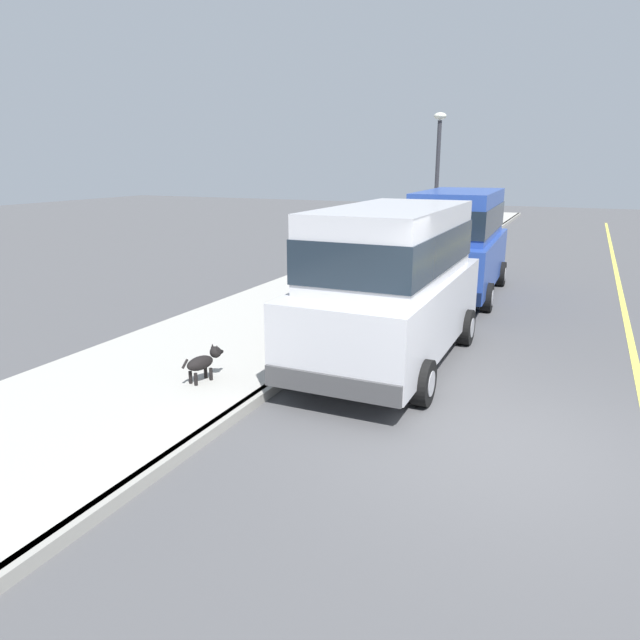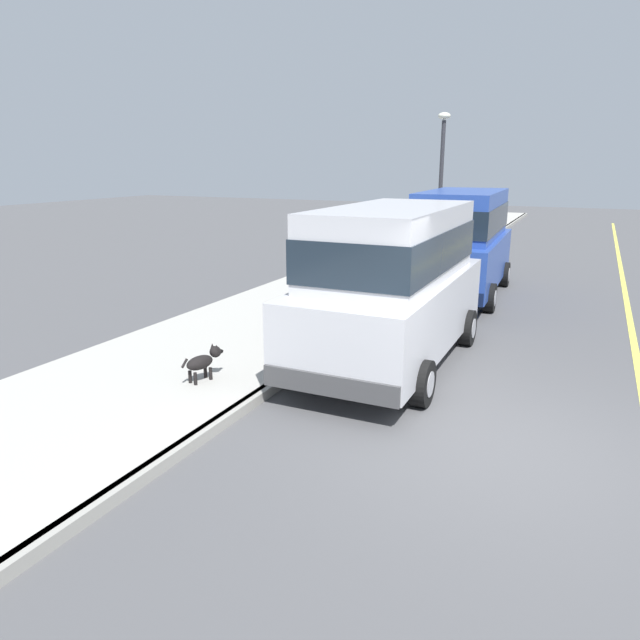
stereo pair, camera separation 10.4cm
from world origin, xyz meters
name	(u,v)px [view 1 (the left image)]	position (x,y,z in m)	size (l,w,h in m)	color
ground_plane	(500,449)	(0.00, 0.00, 0.00)	(80.00, 80.00, 0.00)	#4C4C4F
curb	(258,398)	(-3.20, 0.00, 0.07)	(0.16, 64.00, 0.14)	gray
sidewalk	(153,378)	(-5.00, 0.00, 0.07)	(3.60, 64.00, 0.14)	#A8A59E
car_silver_van	(392,278)	(-2.09, 2.34, 1.39)	(2.14, 4.90, 2.52)	#BCBCC1
car_blue_van	(458,238)	(-2.18, 7.87, 1.39)	(2.26, 4.97, 2.52)	#28479E
dog_black	(204,361)	(-4.14, 0.09, 0.43)	(0.32, 0.74, 0.49)	black
street_lamp	(437,172)	(-3.55, 11.17, 2.91)	(0.36, 0.36, 4.42)	#2D2D33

